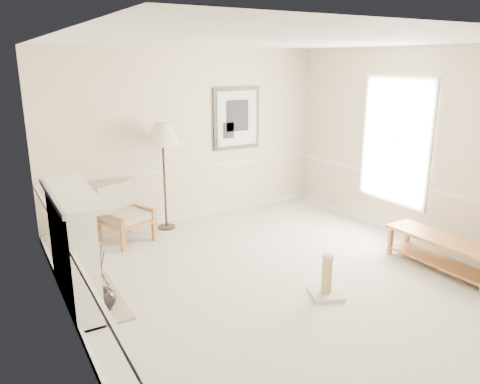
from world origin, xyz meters
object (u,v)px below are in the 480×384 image
bench (442,249)px  floor_lamp (163,137)px  scratching_post (326,283)px  floor_vase (104,299)px  armchair (121,211)px

bench → floor_lamp: bearing=127.8°
bench → scratching_post: size_ratio=2.99×
floor_vase → floor_lamp: 3.05m
armchair → bench: 4.62m
bench → scratching_post: 1.81m
floor_lamp → scratching_post: bearing=-75.9°
armchair → scratching_post: 3.38m
bench → scratching_post: (-1.80, 0.18, -0.13)m
bench → scratching_post: bearing=174.1°
bench → scratching_post: scratching_post is taller
floor_vase → floor_lamp: bearing=54.5°
floor_vase → floor_lamp: floor_lamp is taller
armchair → scratching_post: armchair is taller
armchair → floor_lamp: 1.32m
floor_lamp → bench: bearing=-52.2°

